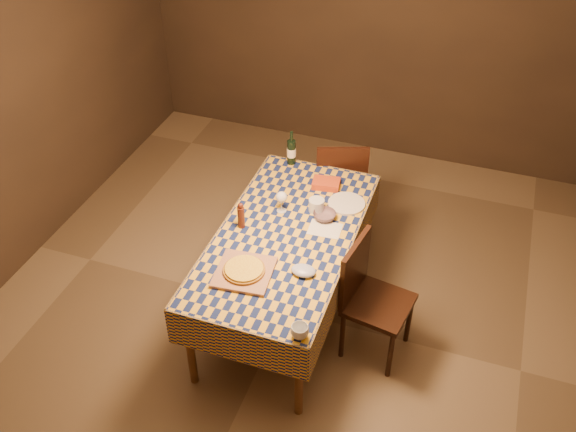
{
  "coord_description": "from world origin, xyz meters",
  "views": [
    {
      "loc": [
        1.14,
        -3.22,
        3.68
      ],
      "look_at": [
        0.0,
        0.05,
        0.9
      ],
      "focal_mm": 40.0,
      "sensor_mm": 36.0,
      "label": 1
    }
  ],
  "objects_px": {
    "dining_table": "(286,243)",
    "wine_bottle": "(291,152)",
    "white_plate": "(346,204)",
    "chair_far": "(340,181)",
    "cutting_board": "(244,272)",
    "pizza": "(244,269)",
    "bowl": "(324,216)",
    "chair_right": "(368,293)"
  },
  "relations": [
    {
      "from": "white_plate",
      "to": "bowl",
      "type": "bearing_deg",
      "value": -116.76
    },
    {
      "from": "white_plate",
      "to": "chair_far",
      "type": "relative_size",
      "value": 0.3
    },
    {
      "from": "cutting_board",
      "to": "bowl",
      "type": "distance_m",
      "value": 0.79
    },
    {
      "from": "cutting_board",
      "to": "bowl",
      "type": "relative_size",
      "value": 2.19
    },
    {
      "from": "white_plate",
      "to": "pizza",
      "type": "bearing_deg",
      "value": -115.13
    },
    {
      "from": "pizza",
      "to": "chair_right",
      "type": "height_order",
      "value": "chair_right"
    },
    {
      "from": "pizza",
      "to": "bowl",
      "type": "relative_size",
      "value": 1.91
    },
    {
      "from": "white_plate",
      "to": "chair_far",
      "type": "height_order",
      "value": "chair_far"
    },
    {
      "from": "dining_table",
      "to": "wine_bottle",
      "type": "relative_size",
      "value": 6.35
    },
    {
      "from": "bowl",
      "to": "white_plate",
      "type": "bearing_deg",
      "value": 63.24
    },
    {
      "from": "dining_table",
      "to": "chair_far",
      "type": "relative_size",
      "value": 1.98
    },
    {
      "from": "dining_table",
      "to": "bowl",
      "type": "height_order",
      "value": "bowl"
    },
    {
      "from": "dining_table",
      "to": "cutting_board",
      "type": "bearing_deg",
      "value": -105.41
    },
    {
      "from": "pizza",
      "to": "bowl",
      "type": "xyz_separation_m",
      "value": [
        0.33,
        0.72,
        -0.01
      ]
    },
    {
      "from": "wine_bottle",
      "to": "chair_right",
      "type": "height_order",
      "value": "wine_bottle"
    },
    {
      "from": "bowl",
      "to": "chair_right",
      "type": "bearing_deg",
      "value": -41.23
    },
    {
      "from": "cutting_board",
      "to": "chair_far",
      "type": "bearing_deg",
      "value": 81.45
    },
    {
      "from": "cutting_board",
      "to": "wine_bottle",
      "type": "relative_size",
      "value": 1.25
    },
    {
      "from": "bowl",
      "to": "chair_right",
      "type": "xyz_separation_m",
      "value": [
        0.44,
        -0.39,
        -0.27
      ]
    },
    {
      "from": "dining_table",
      "to": "cutting_board",
      "type": "height_order",
      "value": "cutting_board"
    },
    {
      "from": "wine_bottle",
      "to": "chair_far",
      "type": "height_order",
      "value": "wine_bottle"
    },
    {
      "from": "wine_bottle",
      "to": "chair_far",
      "type": "distance_m",
      "value": 0.55
    },
    {
      "from": "dining_table",
      "to": "bowl",
      "type": "xyz_separation_m",
      "value": [
        0.2,
        0.26,
        0.1
      ]
    },
    {
      "from": "bowl",
      "to": "wine_bottle",
      "type": "relative_size",
      "value": 0.57
    },
    {
      "from": "bowl",
      "to": "white_plate",
      "type": "distance_m",
      "value": 0.24
    },
    {
      "from": "wine_bottle",
      "to": "white_plate",
      "type": "relative_size",
      "value": 1.05
    },
    {
      "from": "chair_right",
      "to": "bowl",
      "type": "bearing_deg",
      "value": 138.77
    },
    {
      "from": "wine_bottle",
      "to": "white_plate",
      "type": "bearing_deg",
      "value": -34.36
    },
    {
      "from": "pizza",
      "to": "chair_far",
      "type": "bearing_deg",
      "value": 81.45
    },
    {
      "from": "pizza",
      "to": "chair_far",
      "type": "height_order",
      "value": "chair_far"
    },
    {
      "from": "chair_far",
      "to": "chair_right",
      "type": "height_order",
      "value": "same"
    },
    {
      "from": "dining_table",
      "to": "chair_right",
      "type": "distance_m",
      "value": 0.68
    },
    {
      "from": "bowl",
      "to": "chair_right",
      "type": "relative_size",
      "value": 0.18
    },
    {
      "from": "cutting_board",
      "to": "white_plate",
      "type": "relative_size",
      "value": 1.31
    },
    {
      "from": "wine_bottle",
      "to": "chair_far",
      "type": "relative_size",
      "value": 0.31
    },
    {
      "from": "bowl",
      "to": "chair_right",
      "type": "distance_m",
      "value": 0.65
    },
    {
      "from": "bowl",
      "to": "chair_right",
      "type": "height_order",
      "value": "chair_right"
    },
    {
      "from": "cutting_board",
      "to": "chair_right",
      "type": "distance_m",
      "value": 0.88
    },
    {
      "from": "cutting_board",
      "to": "pizza",
      "type": "height_order",
      "value": "pizza"
    },
    {
      "from": "dining_table",
      "to": "pizza",
      "type": "distance_m",
      "value": 0.49
    },
    {
      "from": "white_plate",
      "to": "chair_far",
      "type": "bearing_deg",
      "value": 108.84
    },
    {
      "from": "cutting_board",
      "to": "chair_far",
      "type": "distance_m",
      "value": 1.58
    }
  ]
}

